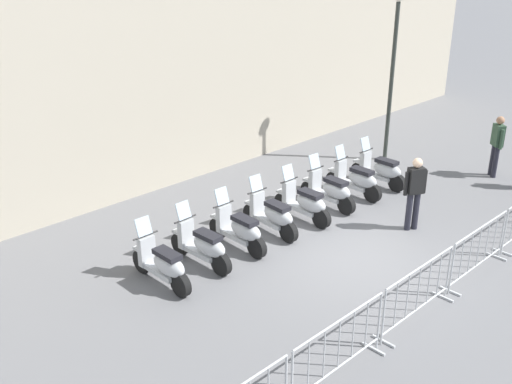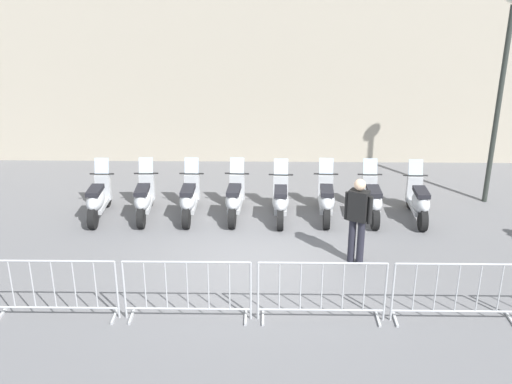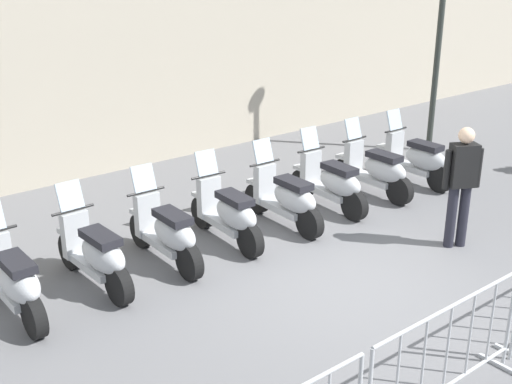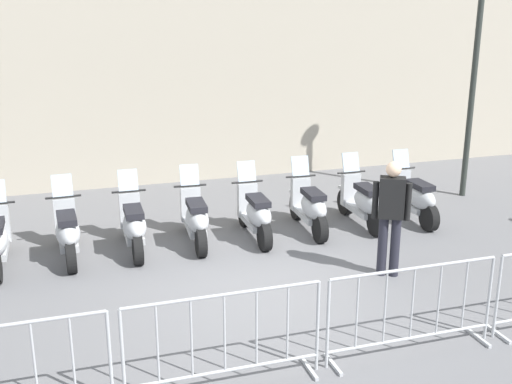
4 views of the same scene
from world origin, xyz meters
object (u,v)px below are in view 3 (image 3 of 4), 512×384
at_px(barrier_segment_2, 446,357).
at_px(officer_mid_plaza, 461,180).
at_px(motorcycle_2, 167,233).
at_px(motorcycle_1, 96,254).
at_px(street_lamp, 442,3).
at_px(motorcycle_4, 286,198).
at_px(motorcycle_5, 331,183).
at_px(motorcycle_7, 416,159).
at_px(motorcycle_3, 228,214).
at_px(motorcycle_0, 13,281).
at_px(motorcycle_6, 376,170).

bearing_deg(barrier_segment_2, officer_mid_plaza, 28.76).
bearing_deg(barrier_segment_2, motorcycle_2, 91.45).
xyz_separation_m(motorcycle_1, street_lamp, (8.08, 0.42, 2.51)).
xyz_separation_m(motorcycle_4, motorcycle_5, (1.02, -0.02, 0.00)).
bearing_deg(motorcycle_5, street_lamp, 10.37).
relative_size(motorcycle_5, motorcycle_7, 1.00).
bearing_deg(motorcycle_4, motorcycle_3, 171.82).
distance_m(barrier_segment_2, street_lamp, 8.68).
height_order(motorcycle_2, officer_mid_plaza, officer_mid_plaza).
xyz_separation_m(motorcycle_3, officer_mid_plaza, (2.26, -2.27, 0.53)).
bearing_deg(motorcycle_0, motorcycle_7, -4.69).
distance_m(motorcycle_4, motorcycle_6, 2.05).
relative_size(motorcycle_3, street_lamp, 0.36).
xyz_separation_m(motorcycle_0, motorcycle_4, (4.08, -0.33, 0.00)).
bearing_deg(motorcycle_5, barrier_segment_2, -127.53).
bearing_deg(motorcycle_1, motorcycle_6, -4.65).
relative_size(street_lamp, officer_mid_plaza, 2.77).
bearing_deg(motorcycle_3, motorcycle_5, -4.68).
bearing_deg(motorcycle_4, motorcycle_6, -3.44).
distance_m(motorcycle_3, motorcycle_7, 4.10).
bearing_deg(motorcycle_3, officer_mid_plaza, -45.12).
bearing_deg(motorcycle_5, motorcycle_1, 175.61).
bearing_deg(motorcycle_3, motorcycle_2, 176.30).
bearing_deg(street_lamp, motorcycle_3, -174.65).
xyz_separation_m(motorcycle_3, motorcycle_7, (4.08, -0.40, 0.00)).
height_order(motorcycle_3, barrier_segment_2, motorcycle_3).
bearing_deg(motorcycle_1, motorcycle_7, -5.12).
bearing_deg(motorcycle_5, officer_mid_plaza, -84.01).
bearing_deg(motorcycle_2, street_lamp, 4.05).
relative_size(motorcycle_3, motorcycle_4, 1.00).
bearing_deg(motorcycle_2, motorcycle_6, -4.69).
bearing_deg(street_lamp, motorcycle_4, -171.94).
relative_size(motorcycle_1, motorcycle_2, 1.00).
bearing_deg(motorcycle_2, motorcycle_3, -3.70).
xyz_separation_m(motorcycle_0, motorcycle_2, (2.04, -0.12, 0.00)).
bearing_deg(motorcycle_6, motorcycle_0, 175.77).
distance_m(motorcycle_3, motorcycle_4, 1.03).
distance_m(motorcycle_1, motorcycle_2, 1.02).
distance_m(motorcycle_6, barrier_segment_2, 5.46).
height_order(motorcycle_3, street_lamp, street_lamp).
xyz_separation_m(motorcycle_1, motorcycle_5, (4.07, -0.31, 0.00)).
bearing_deg(officer_mid_plaza, motorcycle_3, 134.88).
bearing_deg(motorcycle_1, motorcycle_0, 177.88).
bearing_deg(street_lamp, motorcycle_7, -153.83).
relative_size(motorcycle_2, barrier_segment_2, 0.82).
xyz_separation_m(motorcycle_7, street_lamp, (1.97, 0.97, 2.51)).
distance_m(motorcycle_2, motorcycle_3, 1.02).
bearing_deg(motorcycle_4, motorcycle_2, 174.05).
bearing_deg(barrier_segment_2, motorcycle_4, 63.45).
height_order(motorcycle_1, motorcycle_4, same).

